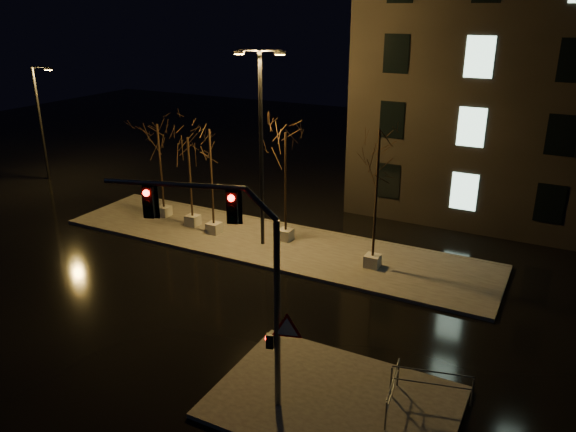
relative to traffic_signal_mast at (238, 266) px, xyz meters
The scene contains 13 objects.
ground 8.26m from the traffic_signal_mast, 137.07° to the left, with size 90.00×90.00×0.00m, color black.
median 12.66m from the traffic_signal_mast, 115.34° to the left, with size 22.00×5.00×0.15m, color #42403B.
sidewalk_corner 5.18m from the traffic_signal_mast, 26.78° to the left, with size 7.00×5.00×0.15m, color #42403B.
tree_0 16.39m from the traffic_signal_mast, 137.00° to the left, with size 1.80×1.80×5.25m.
tree_1 14.52m from the traffic_signal_mast, 132.15° to the left, with size 1.80×1.80×4.85m.
tree_2 13.16m from the traffic_signal_mast, 128.08° to the left, with size 1.80×1.80×5.52m.
tree_3 12.12m from the traffic_signal_mast, 111.61° to the left, with size 1.80×1.80×5.53m.
tree_4 10.35m from the traffic_signal_mast, 87.91° to the left, with size 1.80×1.80×6.33m.
traffic_signal_mast is the anchor object (origin of this frame).
streetlight_main 11.61m from the traffic_signal_mast, 116.85° to the left, with size 2.24×0.96×9.13m.
streetlight_far 27.37m from the traffic_signal_mast, 150.23° to the left, with size 1.44×0.59×7.45m.
guard_rail_a 6.64m from the traffic_signal_mast, 27.05° to the left, with size 2.30×0.61×1.02m.
guard_rail_b 5.72m from the traffic_signal_mast, 23.42° to the left, with size 0.32×2.06×0.98m.
Camera 1 is at (12.54, -16.16, 11.04)m, focal length 35.00 mm.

